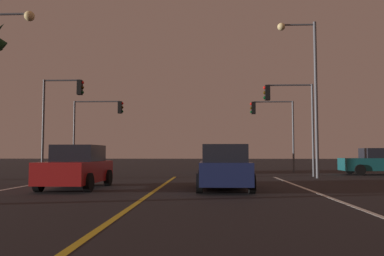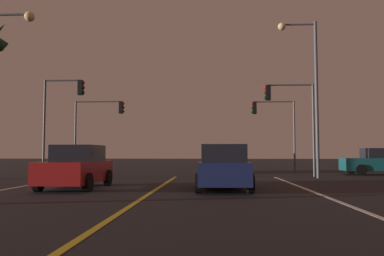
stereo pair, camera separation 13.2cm
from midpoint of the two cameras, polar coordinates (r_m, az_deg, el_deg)
lane_center_divider at (r=8.04m, az=-12.83°, el=-13.42°), size 0.16×30.76×0.01m
car_oncoming at (r=16.19m, az=-16.49°, el=-5.48°), size 2.02×4.30×1.70m
car_ahead_far at (r=28.05m, az=3.61°, el=-4.79°), size 2.02×4.30×1.70m
car_crossing_side at (r=28.10m, az=25.01°, el=-4.45°), size 4.30×2.02×1.70m
car_lead_same_lane at (r=15.01m, az=4.42°, el=-5.77°), size 2.02×4.30×1.70m
traffic_light_near_right at (r=24.13m, az=13.70°, el=2.83°), size 2.97×0.36×5.48m
traffic_light_near_left at (r=25.38m, az=-18.44°, el=3.16°), size 2.55×0.36×5.88m
traffic_light_far_right at (r=29.48m, az=11.36°, el=1.29°), size 3.19×0.36×5.20m
traffic_light_far_left at (r=30.32m, az=-13.51°, el=1.36°), size 3.78×0.36×5.29m
street_lamp_right_far at (r=23.11m, az=16.19°, el=6.76°), size 2.18×0.44×8.77m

